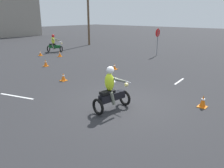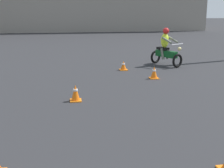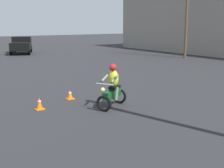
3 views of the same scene
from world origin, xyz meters
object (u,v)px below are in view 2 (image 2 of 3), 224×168
object	(u,v)px
traffic_cone_near_right	(123,66)
traffic_cone_mid_center	(154,73)
motorcycle_rider_background	(166,49)
traffic_cone_mid_left	(75,93)

from	to	relation	value
traffic_cone_near_right	traffic_cone_mid_center	world-z (taller)	traffic_cone_mid_center
motorcycle_rider_background	traffic_cone_mid_left	xyz separation A→B (m)	(-4.16, -4.78, -0.50)
motorcycle_rider_background	traffic_cone_near_right	world-z (taller)	motorcycle_rider_background
motorcycle_rider_background	traffic_cone_mid_left	bearing A→B (deg)	19.47
traffic_cone_mid_center	traffic_cone_mid_left	world-z (taller)	traffic_cone_mid_left
motorcycle_rider_background	traffic_cone_near_right	distance (m)	2.26
traffic_cone_mid_center	traffic_cone_mid_left	size ratio (longest dim) A/B	0.96
traffic_cone_near_right	traffic_cone_mid_left	distance (m)	4.52
motorcycle_rider_background	traffic_cone_near_right	xyz separation A→B (m)	(-2.05, -0.78, -0.54)
traffic_cone_mid_left	motorcycle_rider_background	bearing A→B (deg)	49.01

